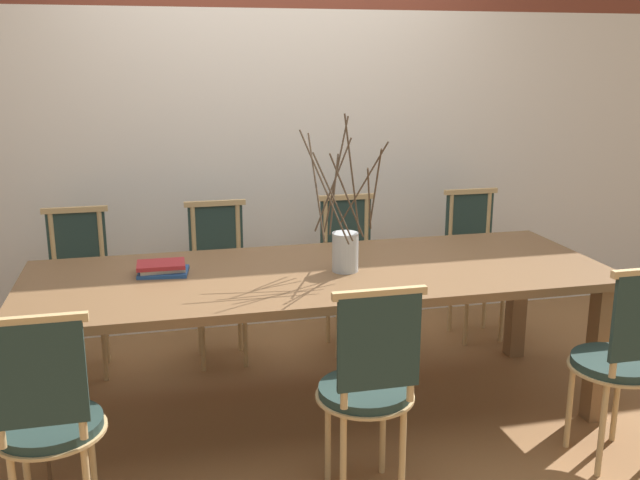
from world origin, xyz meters
TOP-DOWN VIEW (x-y plane):
  - ground_plane at (0.00, 0.00)m, footprint 16.00×16.00m
  - wall_rear at (0.00, 1.28)m, footprint 12.00×0.06m
  - dining_table at (0.00, 0.00)m, footprint 2.76×1.00m
  - chair_near_leftend at (-1.15, -0.76)m, footprint 0.39×0.39m
  - chair_near_left at (0.01, -0.76)m, footprint 0.39×0.39m
  - chair_near_center at (1.12, -0.76)m, footprint 0.39×0.39m
  - chair_far_leftend at (-1.18, 0.76)m, footprint 0.39×0.39m
  - chair_far_left at (-0.41, 0.76)m, footprint 0.39×0.39m
  - chair_far_center at (0.37, 0.76)m, footprint 0.39×0.39m
  - chair_far_right at (1.18, 0.76)m, footprint 0.39×0.39m
  - vase_centerpiece at (0.11, -0.03)m, footprint 0.41×0.41m
  - book_stack at (-0.73, 0.13)m, footprint 0.25×0.21m

SIDE VIEW (x-z plane):
  - ground_plane at x=0.00m, z-range 0.00..0.00m
  - chair_near_leftend at x=-1.15m, z-range 0.05..0.96m
  - chair_near_left at x=0.01m, z-range 0.05..0.96m
  - chair_near_center at x=1.12m, z-range 0.05..0.96m
  - chair_far_leftend at x=-1.18m, z-range 0.05..0.96m
  - chair_far_left at x=-0.41m, z-range 0.05..0.96m
  - chair_far_center at x=0.37m, z-range 0.05..0.96m
  - chair_far_right at x=1.18m, z-range 0.05..0.96m
  - dining_table at x=0.00m, z-range 0.28..1.01m
  - book_stack at x=-0.73m, z-range 0.73..0.78m
  - vase_centerpiece at x=0.11m, z-range 0.48..1.23m
  - wall_rear at x=0.00m, z-range 0.00..3.20m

